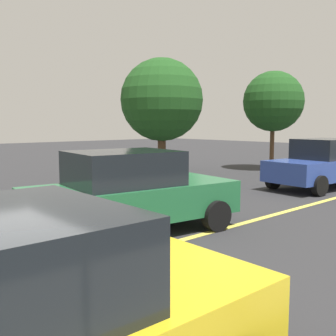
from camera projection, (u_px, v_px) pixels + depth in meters
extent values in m
cube|color=#E0D14C|center=(155.00, 247.00, 7.05)|extent=(28.00, 0.16, 0.01)
cube|color=#236B3D|center=(133.00, 200.00, 8.02)|extent=(4.44, 2.37, 0.67)
cube|color=black|center=(123.00, 168.00, 7.83)|extent=(2.23, 1.86, 0.67)
cylinder|color=black|center=(166.00, 201.00, 9.62)|extent=(0.66, 0.30, 0.64)
cylinder|color=black|center=(216.00, 216.00, 8.12)|extent=(0.66, 0.30, 0.64)
cylinder|color=black|center=(48.00, 217.00, 7.99)|extent=(0.66, 0.30, 0.64)
cylinder|color=black|center=(84.00, 239.00, 6.50)|extent=(0.66, 0.30, 0.64)
cylinder|color=black|center=(104.00, 299.00, 4.27)|extent=(0.65, 0.24, 0.64)
cube|color=#2D479E|center=(322.00, 169.00, 13.58)|extent=(4.50, 2.13, 0.68)
cube|color=black|center=(326.00, 149.00, 13.64)|extent=(2.22, 1.72, 0.68)
cylinder|color=black|center=(320.00, 186.00, 12.04)|extent=(0.66, 0.28, 0.64)
cylinder|color=black|center=(273.00, 179.00, 13.42)|extent=(0.66, 0.28, 0.64)
cylinder|color=black|center=(323.00, 173.00, 15.19)|extent=(0.66, 0.28, 0.64)
cylinder|color=#513823|center=(272.00, 144.00, 18.92)|extent=(0.20, 0.20, 2.47)
sphere|color=#1E4C1C|center=(273.00, 101.00, 18.70)|extent=(2.84, 2.84, 2.84)
cylinder|color=#513823|center=(162.00, 149.00, 17.05)|extent=(0.35, 0.35, 2.25)
sphere|color=#1E4C1C|center=(162.00, 100.00, 16.82)|extent=(3.51, 3.51, 3.51)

